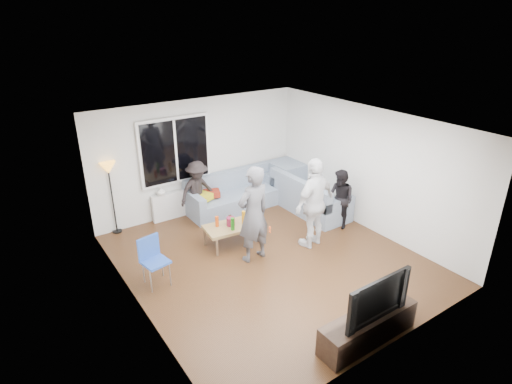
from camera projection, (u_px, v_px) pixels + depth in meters
floor at (269, 260)px, 7.98m from camera, size 5.00×5.50×0.04m
ceiling at (271, 123)px, 6.93m from camera, size 5.00×5.50×0.04m
wall_back at (199, 156)px, 9.56m from camera, size 5.00×0.04×2.60m
wall_front at (398, 270)px, 5.35m from camera, size 5.00×0.04×2.60m
wall_left at (131, 236)px, 6.15m from camera, size 0.04×5.50×2.60m
wall_right at (368, 169)px, 8.75m from camera, size 0.04×5.50×2.60m
window_frame at (175, 151)px, 9.09m from camera, size 1.62×0.06×1.47m
window_glass at (176, 151)px, 9.06m from camera, size 1.50×0.02×1.35m
window_mullion at (176, 151)px, 9.05m from camera, size 0.05×0.03×1.35m
radiator at (180, 203)px, 9.55m from camera, size 1.30×0.12×0.62m
potted_plant at (193, 180)px, 9.51m from camera, size 0.23×0.19×0.38m
vase at (161, 191)px, 9.14m from camera, size 0.24×0.24×0.19m
sofa_back_section at (235, 192)px, 9.86m from camera, size 2.30×0.85×0.85m
sofa_right_section at (310, 194)px, 9.75m from camera, size 2.00×0.85×0.85m
sofa_corner at (288, 178)px, 10.67m from camera, size 0.85×0.85×0.85m
cushion_yellow at (203, 197)px, 9.36m from camera, size 0.47×0.44×0.14m
cushion_red at (212, 193)px, 9.56m from camera, size 0.44×0.41×0.13m
coffee_table at (233, 234)px, 8.45m from camera, size 1.16×0.73×0.40m
pitcher at (231, 221)px, 8.34m from camera, size 0.17×0.17×0.17m
side_chair at (156, 263)px, 7.08m from camera, size 0.47×0.47×0.86m
floor_lamp at (112, 198)px, 8.65m from camera, size 0.32×0.32×1.56m
player_left at (253, 214)px, 7.64m from camera, size 0.71×0.49×1.86m
player_right at (314, 203)px, 8.13m from camera, size 1.13×0.63×1.82m
spectator_right at (340, 199)px, 8.93m from camera, size 0.49×0.63×1.29m
spectator_back at (198, 191)px, 9.29m from camera, size 0.92×0.59×1.35m
tv_console at (368, 327)px, 5.93m from camera, size 1.60×0.40×0.44m
television at (372, 295)px, 5.72m from camera, size 1.15×0.15×0.66m
bottle_b at (233, 224)px, 8.15m from camera, size 0.08×0.08×0.26m
bottle_a at (217, 221)px, 8.30m from camera, size 0.07×0.07×0.21m
bottle_d at (244, 218)px, 8.37m from camera, size 0.07×0.07×0.28m
bottle_c at (230, 219)px, 8.43m from camera, size 0.07×0.07×0.18m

